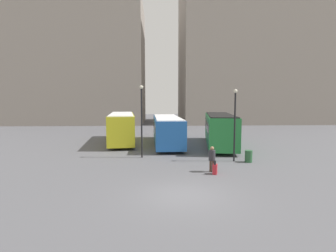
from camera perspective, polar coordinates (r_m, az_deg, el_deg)
ground_plane at (r=12.56m, az=3.29°, el=-14.83°), size 160.00×160.00×0.00m
building_block_left at (r=57.87m, az=-18.61°, el=12.65°), size 25.88×16.32×23.94m
building_block_right at (r=59.70m, az=18.40°, el=14.45°), size 30.92×16.95×28.13m
bus_0 at (r=28.25m, az=-10.03°, el=-0.15°), size 3.63×10.37×3.08m
bus_1 at (r=26.49m, az=-0.23°, el=-0.72°), size 2.85×10.91×2.81m
bus_2 at (r=26.19m, az=11.14°, el=-0.55°), size 4.13×11.00×3.11m
traveler at (r=16.44m, az=9.56°, el=-6.62°), size 0.52×0.52×1.59m
suitcase at (r=16.12m, az=10.19°, el=-9.22°), size 0.37×0.46×0.86m
lamp_post_0 at (r=20.17m, az=-5.77°, el=2.33°), size 0.28×0.28×5.56m
lamp_post_1 at (r=19.40m, az=14.35°, el=1.53°), size 0.28×0.28×5.21m
trash_bin at (r=19.72m, az=17.13°, el=-6.33°), size 0.52×0.52×0.85m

